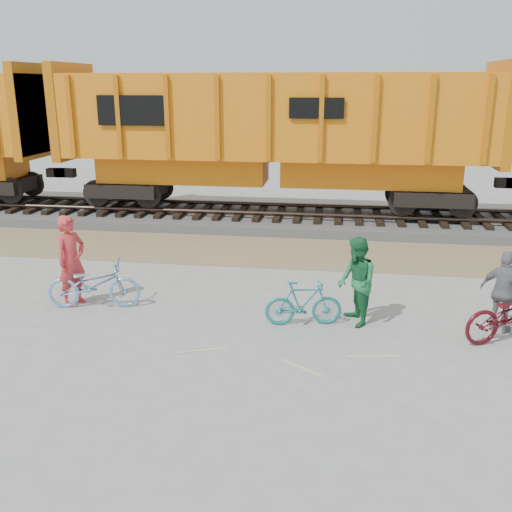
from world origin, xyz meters
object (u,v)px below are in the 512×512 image
object	(u,v)px
person_man	(357,282)
person_woman	(504,292)
bicycle_blue	(94,284)
bicycle_teal	(303,303)
hopper_car_center	(274,133)
person_solo	(71,261)

from	to	relation	value
person_man	person_woman	xyz separation A→B (m)	(2.73, 0.03, -0.08)
bicycle_blue	bicycle_teal	xyz separation A→B (m)	(4.41, -0.30, -0.06)
hopper_car_center	person_woman	size ratio (longest dim) A/B	8.85
hopper_car_center	person_man	xyz separation A→B (m)	(2.55, -8.21, -2.14)
bicycle_teal	person_woman	world-z (taller)	person_woman
person_solo	hopper_car_center	bearing A→B (deg)	1.24
hopper_car_center	bicycle_teal	world-z (taller)	hopper_car_center
bicycle_blue	person_woman	distance (m)	8.14
hopper_car_center	bicycle_blue	distance (m)	8.95
person_solo	person_man	world-z (taller)	person_solo
bicycle_blue	person_solo	bearing A→B (deg)	67.62
hopper_car_center	person_solo	xyz separation A→B (m)	(-3.35, -8.00, -2.04)
bicycle_blue	person_solo	size ratio (longest dim) A/B	1.00
person_man	person_woman	size ratio (longest dim) A/B	1.10
bicycle_teal	person_woman	size ratio (longest dim) A/B	0.94
bicycle_blue	bicycle_teal	bearing A→B (deg)	-105.02
person_solo	person_man	size ratio (longest dim) A/B	1.11
person_solo	person_woman	world-z (taller)	person_solo
person_woman	bicycle_teal	bearing A→B (deg)	43.69
hopper_car_center	bicycle_teal	bearing A→B (deg)	-79.55
bicycle_teal	person_woman	bearing A→B (deg)	-97.35
bicycle_blue	person_man	world-z (taller)	person_man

